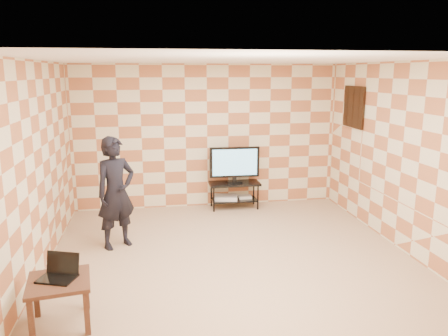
{
  "coord_description": "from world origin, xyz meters",
  "views": [
    {
      "loc": [
        -1.06,
        -5.65,
        2.54
      ],
      "look_at": [
        0.0,
        0.6,
        1.15
      ],
      "focal_mm": 35.0,
      "sensor_mm": 36.0,
      "label": 1
    }
  ],
  "objects": [
    {
      "name": "person",
      "position": [
        -1.59,
        0.66,
        0.83
      ],
      "size": [
        0.72,
        0.66,
        1.65
      ],
      "primitive_type": "imported",
      "rotation": [
        0.0,
        0.0,
        0.56
      ],
      "color": "black",
      "rests_on": "floor"
    },
    {
      "name": "wall_back",
      "position": [
        0.0,
        2.5,
        1.35
      ],
      "size": [
        5.0,
        0.02,
        2.7
      ],
      "primitive_type": "cube",
      "color": "beige",
      "rests_on": "ground"
    },
    {
      "name": "wall_left",
      "position": [
        -2.5,
        0.0,
        1.35
      ],
      "size": [
        0.02,
        5.0,
        2.7
      ],
      "primitive_type": "cube",
      "color": "beige",
      "rests_on": "ground"
    },
    {
      "name": "dvd_player",
      "position": [
        0.31,
        2.23,
        0.21
      ],
      "size": [
        0.5,
        0.4,
        0.07
      ],
      "primitive_type": "cube",
      "rotation": [
        0.0,
        0.0,
        -0.21
      ],
      "color": "silver",
      "rests_on": "tv_stand"
    },
    {
      "name": "ceiling",
      "position": [
        0.0,
        0.0,
        2.7
      ],
      "size": [
        5.0,
        5.0,
        0.02
      ],
      "primitive_type": "cube",
      "color": "white",
      "rests_on": "wall_back"
    },
    {
      "name": "laptop",
      "position": [
        -2.03,
        -1.33,
        0.55
      ],
      "size": [
        0.43,
        0.39,
        0.24
      ],
      "color": "black",
      "rests_on": "side_table"
    },
    {
      "name": "wall_art",
      "position": [
        2.47,
        1.55,
        1.95
      ],
      "size": [
        0.04,
        0.72,
        0.72
      ],
      "color": "black",
      "rests_on": "wall_right"
    },
    {
      "name": "game_console",
      "position": [
        0.69,
        2.24,
        0.2
      ],
      "size": [
        0.24,
        0.18,
        0.05
      ],
      "primitive_type": "cube",
      "rotation": [
        0.0,
        0.0,
        -0.01
      ],
      "color": "silver",
      "rests_on": "tv_stand"
    },
    {
      "name": "side_table",
      "position": [
        -2.03,
        -1.38,
        0.41
      ],
      "size": [
        0.68,
        0.68,
        0.5
      ],
      "color": "#392214",
      "rests_on": "floor"
    },
    {
      "name": "tv_stand",
      "position": [
        0.48,
        2.22,
        0.36
      ],
      "size": [
        0.96,
        0.43,
        0.5
      ],
      "color": "black",
      "rests_on": "floor"
    },
    {
      "name": "wall_front",
      "position": [
        0.0,
        -2.5,
        1.35
      ],
      "size": [
        5.0,
        0.02,
        2.7
      ],
      "primitive_type": "cube",
      "color": "beige",
      "rests_on": "ground"
    },
    {
      "name": "floor",
      "position": [
        0.0,
        0.0,
        0.0
      ],
      "size": [
        5.0,
        5.0,
        0.0
      ],
      "primitive_type": "plane",
      "color": "tan",
      "rests_on": "ground"
    },
    {
      "name": "tv",
      "position": [
        0.48,
        2.22,
        0.88
      ],
      "size": [
        0.94,
        0.19,
        0.68
      ],
      "color": "black",
      "rests_on": "tv_stand"
    },
    {
      "name": "wall_right",
      "position": [
        2.5,
        0.0,
        1.35
      ],
      "size": [
        0.02,
        5.0,
        2.7
      ],
      "primitive_type": "cube",
      "color": "beige",
      "rests_on": "ground"
    }
  ]
}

